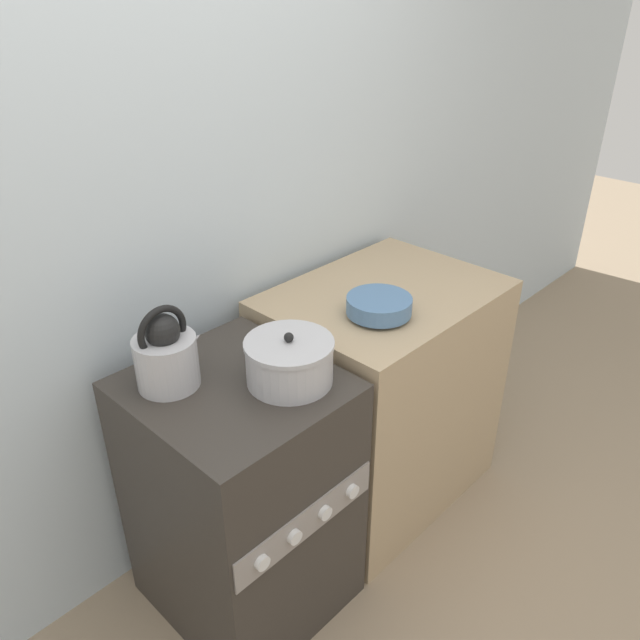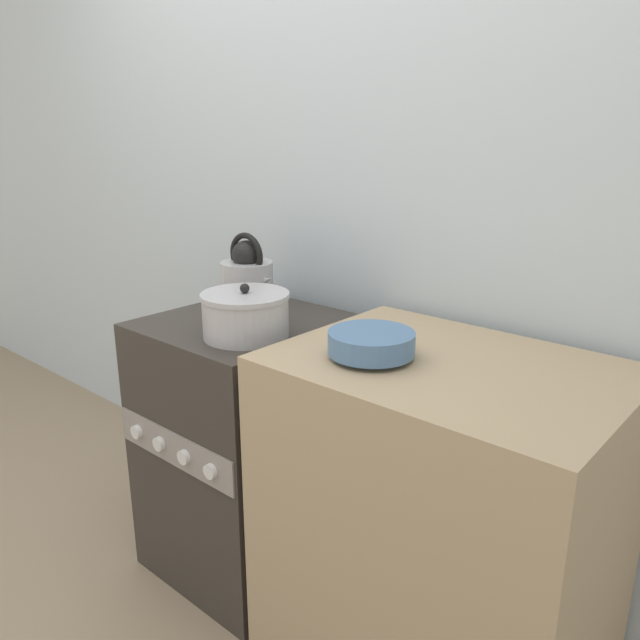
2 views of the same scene
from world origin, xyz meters
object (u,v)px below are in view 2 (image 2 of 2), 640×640
Objects in this scene: stove at (249,444)px; cooking_pot at (246,315)px; kettle at (247,277)px; enamel_bowl at (371,343)px.

cooking_pot is (0.13, -0.11, 0.50)m from stove.
kettle is 0.71m from enamel_bowl.
kettle is 0.98× the size of cooking_pot.
cooking_pot is at bearing -176.66° from enamel_bowl.
kettle is at bearing 136.46° from cooking_pot.
kettle reaches higher than enamel_bowl.
kettle is 0.34m from cooking_pot.
stove is at bearing -46.65° from kettle.
enamel_bowl is (0.68, -0.21, -0.03)m from kettle.
cooking_pot reaches higher than stove.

